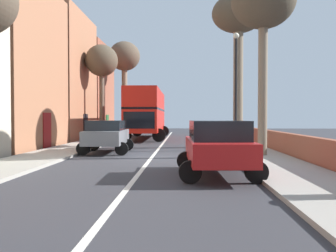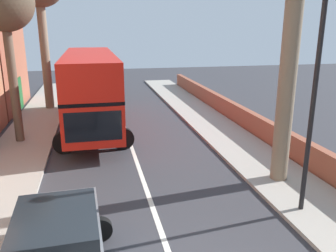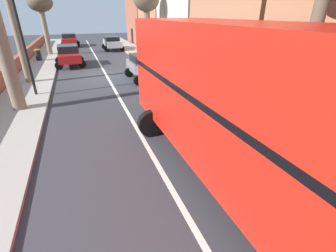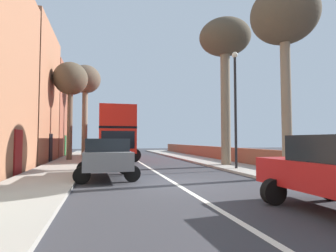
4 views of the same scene
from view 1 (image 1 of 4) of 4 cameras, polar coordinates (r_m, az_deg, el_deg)
ground_plane at (r=16.06m, az=-2.65°, el=-5.12°), size 84.00×84.00×0.00m
road_centre_line at (r=16.06m, az=-2.65°, el=-5.11°), size 0.16×54.00×0.01m
sidewalk_left at (r=17.21m, az=-19.18°, el=-4.56°), size 2.60×60.00×0.12m
sidewalk_right at (r=16.36m, az=14.77°, el=-4.84°), size 2.60×60.00×0.12m
boundary_wall_right at (r=16.71m, az=19.99°, el=-3.09°), size 0.36×54.00×1.08m
double_decker_bus at (r=29.86m, az=-3.50°, el=2.43°), size 3.62×11.02×4.06m
parked_car_grey_left_0 at (r=18.20m, az=-9.98°, el=-1.37°), size 2.60×3.99×1.67m
parked_car_red_right_1 at (r=10.92m, az=8.09°, el=-3.11°), size 2.58×4.06×1.73m
street_tree_left_0 at (r=29.05m, az=-10.78°, el=10.13°), size 2.60×2.60×7.56m
street_tree_right_1 at (r=22.38m, az=11.43°, el=16.55°), size 3.20×3.20×9.12m
street_tree_left_4 at (r=36.01m, az=-7.13°, el=10.77°), size 3.12×3.12×9.34m
street_tree_right_5 at (r=17.25m, az=15.29°, el=18.61°), size 2.90×2.90×8.29m
lamppost_right at (r=19.53m, az=11.02°, el=7.20°), size 0.32×0.32×6.31m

